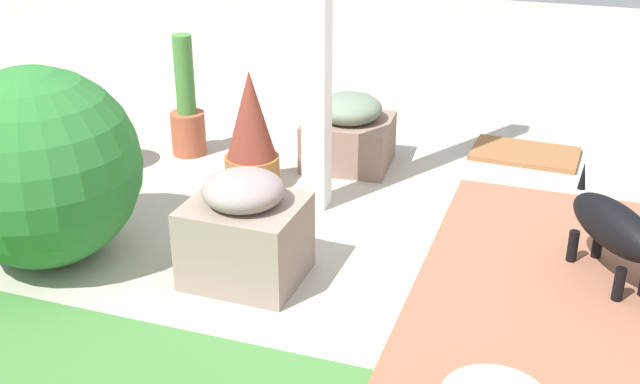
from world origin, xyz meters
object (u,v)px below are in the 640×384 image
Objects in this scene: stone_planter_nearest at (348,132)px; terracotta_pot_tall at (187,113)px; terracotta_pot_spiky at (251,133)px; stone_planter_mid at (245,231)px; dog at (621,230)px; terracotta_pot_broad at (98,136)px; doormat at (525,154)px; round_shrub at (40,167)px.

stone_planter_nearest is 0.71× the size of terracotta_pot_tall.
stone_planter_mid is at bearing 112.02° from terracotta_pot_spiky.
stone_planter_mid is (0.03, 1.35, 0.03)m from stone_planter_nearest.
terracotta_pot_tall is at bearing -17.86° from dog.
doormat is (-2.27, -0.98, -0.18)m from terracotta_pot_broad.
terracotta_pot_spiky is 1.06× the size of dog.
stone_planter_mid reaches higher than doormat.
dog reaches higher than terracotta_pot_broad.
stone_planter_nearest reaches higher than terracotta_pot_broad.
doormat is at bearing -134.16° from round_shrub.
round_shrub is 1.35m from terracotta_pot_tall.
terracotta_pot_broad is at bearing 21.30° from stone_planter_nearest.
stone_planter_nearest is 0.96m from terracotta_pot_tall.
stone_planter_mid is 0.56× the size of round_shrub.
terracotta_pot_broad is at bearing -8.27° from dog.
doormat is (-1.89, -1.95, -0.42)m from round_shrub.
stone_planter_mid is at bearing 126.89° from terracotta_pot_tall.
stone_planter_nearest is at bearing -32.15° from dog.
dog reaches higher than stone_planter_nearest.
terracotta_pot_tall is (0.01, -1.34, -0.19)m from round_shrub.
round_shrub reaches higher than stone_planter_mid.
terracotta_pot_broad is at bearing 23.41° from doormat.
stone_planter_mid is 0.69× the size of terracotta_pot_tall.
terracotta_pot_spiky is 0.90× the size of terracotta_pot_tall.
terracotta_pot_broad is at bearing 45.14° from terracotta_pot_tall.
doormat is (-0.95, -0.47, -0.18)m from stone_planter_nearest.
terracotta_pot_broad is at bearing -68.62° from round_shrub.
stone_planter_nearest is 0.83× the size of dog.
stone_planter_nearest is at bearing -130.44° from terracotta_pot_spiky.
dog is (-1.46, 0.92, 0.07)m from stone_planter_nearest.
dog is (-1.85, 0.45, -0.04)m from terracotta_pot_spiky.
stone_planter_nearest is 1.36m from stone_planter_mid.
terracotta_pot_spiky reaches higher than dog.
round_shrub is 1.36× the size of terracotta_pot_spiky.
stone_planter_mid reaches higher than dog.
round_shrub is 2.75m from doormat.
terracotta_pot_broad is at bearing -33.33° from stone_planter_mid.
terracotta_pot_broad is (0.38, -0.96, -0.24)m from round_shrub.
dog is 1.49m from doormat.
dog is at bearing 110.02° from doormat.
terracotta_pot_tall reaches higher than doormat.
stone_planter_nearest is at bearing -91.48° from stone_planter_mid.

